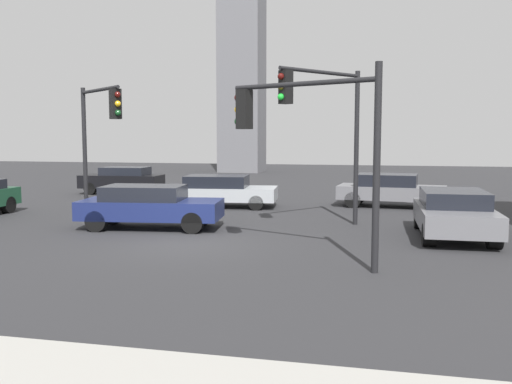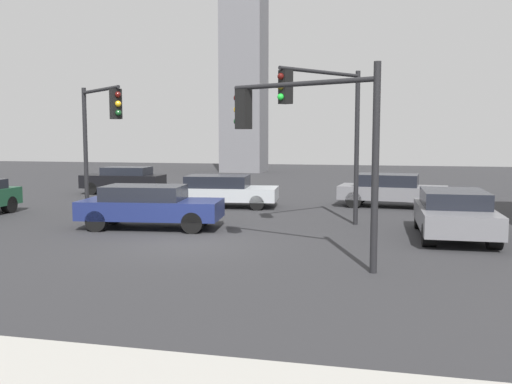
# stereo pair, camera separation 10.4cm
# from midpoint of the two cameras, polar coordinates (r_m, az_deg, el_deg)

# --- Properties ---
(ground_plane) EXTENTS (89.71, 89.71, 0.00)m
(ground_plane) POSITION_cam_midpoint_polar(r_m,az_deg,el_deg) (15.91, -7.60, -5.29)
(ground_plane) COLOR #2D2D30
(traffic_light_0) EXTENTS (3.71, 1.76, 4.63)m
(traffic_light_0) POSITION_cam_midpoint_polar(r_m,az_deg,el_deg) (13.33, 4.55, 6.73)
(traffic_light_0) COLOR black
(traffic_light_0) RESTS_ON ground_plane
(traffic_light_1) EXTENTS (2.30, 2.97, 5.22)m
(traffic_light_1) POSITION_cam_midpoint_polar(r_m,az_deg,el_deg) (18.04, 6.77, 8.06)
(traffic_light_1) COLOR black
(traffic_light_1) RESTS_ON ground_plane
(traffic_light_2) EXTENTS (2.59, 2.18, 4.84)m
(traffic_light_2) POSITION_cam_midpoint_polar(r_m,az_deg,el_deg) (20.62, -15.89, 6.78)
(traffic_light_2) COLOR black
(traffic_light_2) RESTS_ON ground_plane
(car_0) EXTENTS (4.77, 2.38, 1.42)m
(car_0) POSITION_cam_midpoint_polar(r_m,az_deg,el_deg) (18.62, -11.05, -1.38)
(car_0) COLOR navy
(car_0) RESTS_ON ground_plane
(car_1) EXTENTS (4.66, 2.36, 1.41)m
(car_1) POSITION_cam_midpoint_polar(r_m,az_deg,el_deg) (24.55, 13.46, 0.26)
(car_1) COLOR slate
(car_1) RESTS_ON ground_plane
(car_2) EXTENTS (4.82, 2.48, 1.35)m
(car_2) POSITION_cam_midpoint_polar(r_m,az_deg,el_deg) (23.92, -3.77, 0.17)
(car_2) COLOR #ADB2B7
(car_2) RESTS_ON ground_plane
(car_3) EXTENTS (4.30, 1.91, 1.42)m
(car_3) POSITION_cam_midpoint_polar(r_m,az_deg,el_deg) (30.15, -13.61, 1.26)
(car_3) COLOR black
(car_3) RESTS_ON ground_plane
(car_5) EXTENTS (2.12, 4.54, 1.41)m
(car_5) POSITION_cam_midpoint_polar(r_m,az_deg,el_deg) (17.68, 19.47, -2.01)
(car_5) COLOR slate
(car_5) RESTS_ON ground_plane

